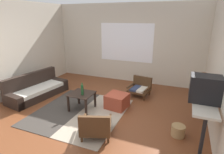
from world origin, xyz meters
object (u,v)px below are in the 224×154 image
(couch, at_px, (37,90))
(ottoman_orange, at_px, (117,101))
(coffee_table, at_px, (82,97))
(console_shelf, at_px, (202,100))
(crt_television, at_px, (206,89))
(armchair_by_window, at_px, (140,87))
(clay_vase, at_px, (203,82))
(glass_bottle, at_px, (82,90))
(wicker_basket, at_px, (178,131))
(armchair_striped_foreground, at_px, (96,126))

(couch, xyz_separation_m, ottoman_orange, (2.44, 0.22, -0.03))
(coffee_table, distance_m, console_shelf, 2.70)
(couch, xyz_separation_m, crt_television, (4.32, -0.52, 0.87))
(ottoman_orange, bearing_deg, coffee_table, -151.61)
(armchair_by_window, distance_m, crt_television, 2.46)
(clay_vase, bearing_deg, console_shelf, -90.00)
(glass_bottle, xyz_separation_m, wicker_basket, (2.25, -0.18, -0.46))
(armchair_striped_foreground, bearing_deg, clay_vase, 34.33)
(glass_bottle, bearing_deg, coffee_table, 135.35)
(coffee_table, height_order, crt_television, crt_television)
(console_shelf, distance_m, glass_bottle, 2.61)
(coffee_table, distance_m, armchair_by_window, 1.83)
(coffee_table, height_order, console_shelf, console_shelf)
(armchair_striped_foreground, xyz_separation_m, console_shelf, (1.84, 0.84, 0.52))
(coffee_table, distance_m, wicker_basket, 2.34)
(couch, xyz_separation_m, console_shelf, (4.32, -0.23, 0.54))
(console_shelf, height_order, crt_television, crt_television)
(wicker_basket, bearing_deg, clay_vase, 60.63)
(ottoman_orange, relative_size, wicker_basket, 1.95)
(armchair_striped_foreground, relative_size, ottoman_orange, 1.55)
(couch, xyz_separation_m, coffee_table, (1.65, -0.20, 0.14))
(wicker_basket, bearing_deg, couch, 173.62)
(couch, distance_m, coffee_table, 1.67)
(coffee_table, relative_size, armchair_striped_foreground, 0.72)
(ottoman_orange, relative_size, crt_television, 0.98)
(coffee_table, relative_size, clay_vase, 1.79)
(crt_television, xyz_separation_m, clay_vase, (0.00, 0.70, -0.12))
(armchair_by_window, height_order, wicker_basket, armchair_by_window)
(coffee_table, height_order, glass_bottle, glass_bottle)
(crt_television, bearing_deg, ottoman_orange, 158.61)
(coffee_table, relative_size, wicker_basket, 2.18)
(couch, height_order, console_shelf, console_shelf)
(console_shelf, distance_m, crt_television, 0.43)
(coffee_table, bearing_deg, ottoman_orange, 28.39)
(console_shelf, relative_size, clay_vase, 5.50)
(ottoman_orange, bearing_deg, crt_television, -21.39)
(coffee_table, height_order, clay_vase, clay_vase)
(coffee_table, distance_m, armchair_striped_foreground, 1.21)
(coffee_table, bearing_deg, couch, 173.04)
(console_shelf, distance_m, clay_vase, 0.47)
(couch, height_order, armchair_striped_foreground, couch)
(armchair_by_window, bearing_deg, crt_television, -48.73)
(couch, xyz_separation_m, armchair_striped_foreground, (2.48, -1.07, 0.02))
(coffee_table, xyz_separation_m, ottoman_orange, (0.78, 0.42, -0.17))
(clay_vase, bearing_deg, couch, -177.52)
(armchair_striped_foreground, bearing_deg, armchair_by_window, 82.38)
(crt_television, relative_size, clay_vase, 1.64)
(couch, bearing_deg, console_shelf, -3.09)
(crt_television, bearing_deg, coffee_table, 173.26)
(glass_bottle, bearing_deg, armchair_striped_foreground, -46.51)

